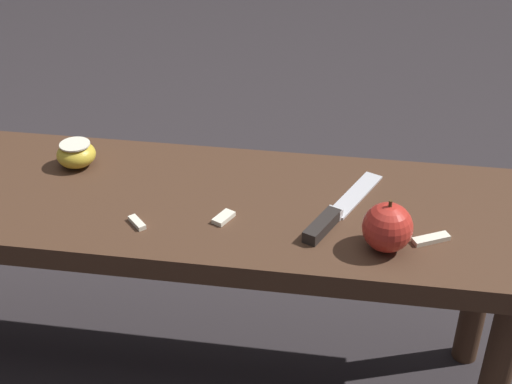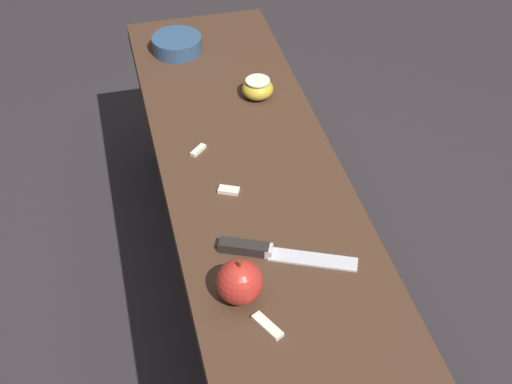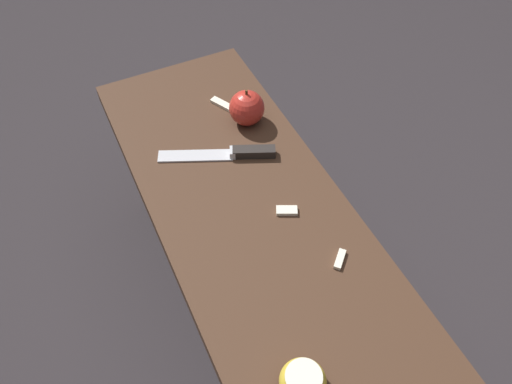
# 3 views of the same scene
# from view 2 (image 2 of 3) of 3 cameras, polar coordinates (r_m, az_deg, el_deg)

# --- Properties ---
(ground_plane) EXTENTS (8.00, 8.00, 0.00)m
(ground_plane) POSITION_cam_2_polar(r_m,az_deg,el_deg) (1.79, -0.58, -7.92)
(ground_plane) COLOR #2D282B
(wooden_bench) EXTENTS (1.25, 0.37, 0.43)m
(wooden_bench) POSITION_cam_2_polar(r_m,az_deg,el_deg) (1.52, -0.67, 1.02)
(wooden_bench) COLOR #472D1E
(wooden_bench) RESTS_ON ground_plane
(knife) EXTENTS (0.13, 0.24, 0.02)m
(knife) POSITION_cam_2_polar(r_m,az_deg,el_deg) (1.28, 0.81, -4.76)
(knife) COLOR silver
(knife) RESTS_ON wooden_bench
(apple_whole) EXTENTS (0.08, 0.08, 0.09)m
(apple_whole) POSITION_cam_2_polar(r_m,az_deg,el_deg) (1.19, -1.32, -7.20)
(apple_whole) COLOR red
(apple_whole) RESTS_ON wooden_bench
(apple_cut) EXTENTS (0.07, 0.07, 0.05)m
(apple_cut) POSITION_cam_2_polar(r_m,az_deg,el_deg) (1.65, 0.14, 8.30)
(apple_cut) COLOR gold
(apple_cut) RESTS_ON wooden_bench
(apple_slice_near_knife) EXTENTS (0.04, 0.05, 0.01)m
(apple_slice_near_knife) POSITION_cam_2_polar(r_m,az_deg,el_deg) (1.40, -2.19, 0.15)
(apple_slice_near_knife) COLOR white
(apple_slice_near_knife) RESTS_ON wooden_bench
(apple_slice_center) EXTENTS (0.04, 0.04, 0.01)m
(apple_slice_center) POSITION_cam_2_polar(r_m,az_deg,el_deg) (1.50, -4.64, 3.35)
(apple_slice_center) COLOR white
(apple_slice_center) RESTS_ON wooden_bench
(apple_slice_near_bowl) EXTENTS (0.06, 0.04, 0.01)m
(apple_slice_near_bowl) POSITION_cam_2_polar(r_m,az_deg,el_deg) (1.18, 0.92, -10.65)
(apple_slice_near_bowl) COLOR white
(apple_slice_near_bowl) RESTS_ON wooden_bench
(bowl) EXTENTS (0.12, 0.12, 0.04)m
(bowl) POSITION_cam_2_polar(r_m,az_deg,el_deg) (1.84, -6.34, 11.68)
(bowl) COLOR #335175
(bowl) RESTS_ON wooden_bench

